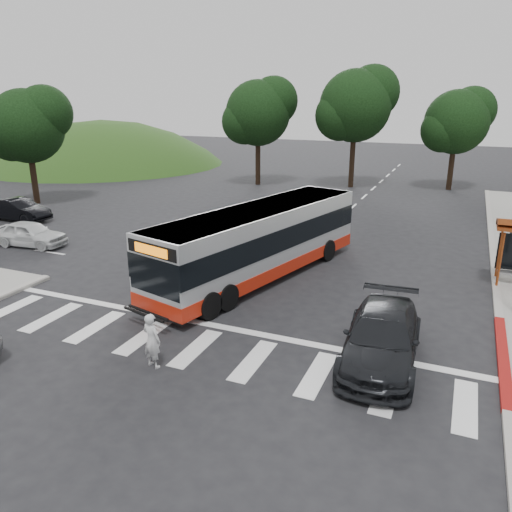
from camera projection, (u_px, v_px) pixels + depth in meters
The scene contains 14 objects.
ground at pixel (257, 294), 20.30m from camera, with size 140.00×140.00×0.00m, color black.
curb_east at pixel (494, 262), 23.95m from camera, with size 0.30×40.00×0.15m, color #9E9991.
curb_east_red at pixel (503, 358), 15.19m from camera, with size 0.32×6.00×0.15m, color maroon.
hillside_nw at pixel (105, 164), 58.44m from camera, with size 44.00×44.00×10.00m, color #264014.
crosswalk_ladder at pixel (196, 348), 15.92m from camera, with size 18.00×2.60×0.01m, color silver.
tree_north_a at pixel (356, 105), 41.71m from camera, with size 6.60×6.15×10.17m.
tree_north_b at pixel (458, 121), 40.89m from camera, with size 5.72×5.33×8.43m.
tree_north_c at pixel (259, 112), 43.12m from camera, with size 6.16×5.74×9.30m.
tree_west_a at pixel (28, 125), 35.50m from camera, with size 5.72×5.33×8.43m.
transit_bus at pixel (259, 243), 21.70m from camera, with size 2.61×12.03×3.11m, color #AEB0B3, non-canonical shape.
pedestrian at pixel (152, 340), 14.62m from camera, with size 0.62×0.41×1.70m, color silver.
dark_sedan at pixel (382, 338), 14.96m from camera, with size 2.16×5.32×1.54m, color black.
west_car_white at pixel (30, 234), 26.49m from camera, with size 1.59×3.95×1.34m, color silver.
west_car_black at pixel (19, 210), 31.89m from camera, with size 1.50×4.31×1.42m, color black.
Camera 1 is at (7.32, -17.36, 7.72)m, focal length 35.00 mm.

